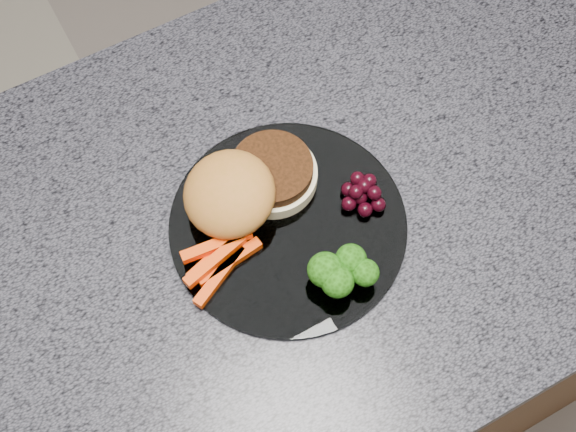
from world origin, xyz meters
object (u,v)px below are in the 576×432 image
object	(u,v)px
plate	(288,225)
grape_bunch	(363,193)
island_cabinet	(260,351)
burger	(245,188)

from	to	relation	value
plate	grape_bunch	bearing A→B (deg)	-7.70
island_cabinet	burger	size ratio (longest dim) A/B	6.54
island_cabinet	grape_bunch	size ratio (longest dim) A/B	24.03
burger	grape_bunch	xyz separation A→B (m)	(0.11, -0.06, -0.01)
island_cabinet	burger	world-z (taller)	burger
burger	island_cabinet	bearing A→B (deg)	-135.28
burger	grape_bunch	world-z (taller)	burger
island_cabinet	plate	world-z (taller)	plate
island_cabinet	plate	xyz separation A→B (m)	(0.04, -0.02, 0.47)
burger	grape_bunch	bearing A→B (deg)	-47.29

